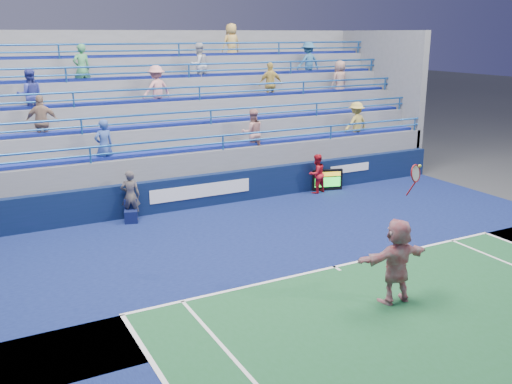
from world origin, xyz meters
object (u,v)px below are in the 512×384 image
judge_chair (131,216)px  ball_girl (317,174)px  line_judge (130,196)px  serve_speed_board (327,180)px  tennis_player (397,261)px

judge_chair → ball_girl: bearing=1.3°
ball_girl → line_judge: bearing=-11.7°
judge_chair → serve_speed_board: bearing=2.0°
ball_girl → serve_speed_board: bearing=178.5°
judge_chair → ball_girl: 7.07m
serve_speed_board → ball_girl: ball_girl is taller
judge_chair → line_judge: size_ratio=0.44×
line_judge → ball_girl: size_ratio=1.11×
judge_chair → line_judge: 0.63m
serve_speed_board → tennis_player: bearing=-115.5°
line_judge → judge_chair: bearing=87.8°
serve_speed_board → line_judge: size_ratio=0.71×
tennis_player → line_judge: 9.02m
judge_chair → ball_girl: size_ratio=0.49×
line_judge → tennis_player: bearing=131.9°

